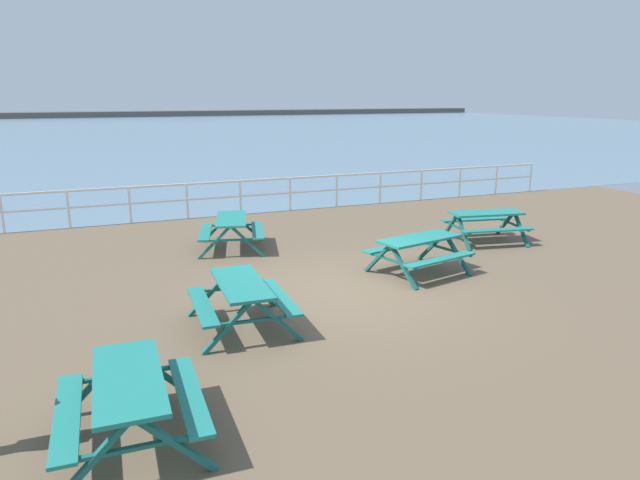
% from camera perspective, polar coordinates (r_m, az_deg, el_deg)
% --- Properties ---
extents(ground_plane, '(30.00, 24.00, 0.20)m').
position_cam_1_polar(ground_plane, '(11.07, 2.56, -5.50)').
color(ground_plane, brown).
extents(sea_band, '(142.00, 90.00, 0.01)m').
position_cam_1_polar(sea_band, '(62.43, -18.74, 10.20)').
color(sea_band, slate).
rests_on(sea_band, ground).
extents(distant_shoreline, '(142.00, 6.00, 1.80)m').
position_cam_1_polar(distant_shoreline, '(105.33, -20.54, 11.42)').
color(distant_shoreline, '#4C4C47').
rests_on(distant_shoreline, ground).
extents(seaward_railing, '(23.07, 0.07, 1.08)m').
position_cam_1_polar(seaward_railing, '(17.97, -7.96, 4.84)').
color(seaward_railing, white).
rests_on(seaward_railing, ground).
extents(picnic_table_near_left, '(1.62, 1.87, 0.80)m').
position_cam_1_polar(picnic_table_near_left, '(9.20, -7.83, -5.29)').
color(picnic_table_near_left, '#1E7A70').
rests_on(picnic_table_near_left, ground).
extents(picnic_table_mid_centre, '(1.91, 2.13, 0.80)m').
position_cam_1_polar(picnic_table_mid_centre, '(13.93, -8.83, 1.43)').
color(picnic_table_mid_centre, '#1E7A70').
rests_on(picnic_table_mid_centre, ground).
extents(picnic_table_far_right, '(2.04, 1.81, 0.80)m').
position_cam_1_polar(picnic_table_far_right, '(15.06, 16.20, 1.99)').
color(picnic_table_far_right, '#1E7A70').
rests_on(picnic_table_far_right, ground).
extents(picnic_table_seaward, '(2.09, 1.87, 0.80)m').
position_cam_1_polar(picnic_table_seaward, '(12.05, 9.81, -0.63)').
color(picnic_table_seaward, '#1E7A70').
rests_on(picnic_table_seaward, ground).
extents(picnic_table_corner, '(1.60, 1.85, 0.80)m').
position_cam_1_polar(picnic_table_corner, '(6.57, -18.47, -14.27)').
color(picnic_table_corner, '#1E7A70').
rests_on(picnic_table_corner, ground).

